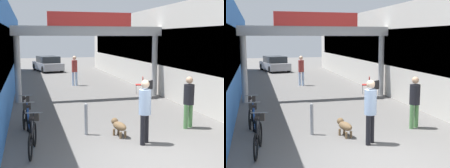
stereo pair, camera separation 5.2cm
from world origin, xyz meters
The scene contains 14 objects.
ground_plane centered at (0.00, 0.00, 0.00)m, with size 80.00×80.00×0.00m, color #605E5B.
storefront_right centered at (5.09, 11.00, 2.24)m, with size 3.00×26.00×4.49m.
arcade_sign_gateway centered at (0.00, 8.20, 2.94)m, with size 7.40×0.47×4.12m.
pedestrian_with_dog centered at (0.18, 1.40, 1.05)m, with size 0.48×0.48×1.81m.
pedestrian_companion centered at (2.13, 2.48, 0.98)m, with size 0.45×0.45×1.70m.
pedestrian_carrying_crate centered at (-0.12, 12.55, 1.07)m, with size 0.48×0.48×1.84m.
dog_on_leash centered at (-0.33, 2.25, 0.32)m, with size 0.44×0.74×0.52m.
bicycle_black_nearest centered at (-2.84, 1.60, 0.44)m, with size 0.46×1.68×0.98m.
bicycle_blue_second centered at (-2.95, 3.04, 0.44)m, with size 0.46×1.69×0.98m.
bicycle_silver_third centered at (-3.05, 4.28, 0.44)m, with size 0.46×1.69×0.98m.
bollard_post_metal centered at (-1.25, 2.63, 0.50)m, with size 0.10×0.10×0.99m.
cafe_chair_black_nearer centered at (2.77, 7.55, 0.54)m, with size 0.56×0.56×0.89m.
cafe_chair_red_farther centered at (2.87, 8.88, 0.54)m, with size 0.51×0.51×0.89m.
parked_car_silver centered at (-1.17, 21.50, 0.64)m, with size 2.57×4.28×1.33m.
Camera 1 is at (-2.91, -6.48, 2.96)m, focal length 50.00 mm.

